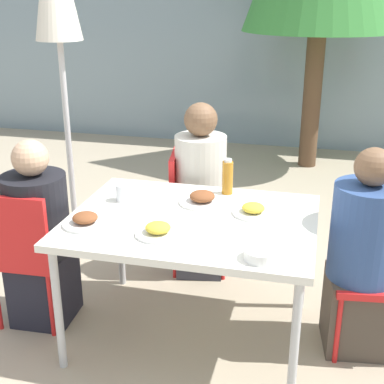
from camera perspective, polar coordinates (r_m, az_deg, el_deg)
The scene contains 16 objects.
ground_plane at distance 3.28m, azimuth -0.00°, elevation -14.85°, with size 24.00×24.00×0.00m, color tan.
building_facade at distance 6.92m, azimuth 8.98°, elevation 17.20°, with size 10.00×0.20×3.00m.
dining_table at distance 2.93m, azimuth -0.00°, elevation -3.74°, with size 1.33×1.02×0.75m.
chair_left at distance 3.26m, azimuth -17.35°, elevation -5.77°, with size 0.42×0.42×0.87m.
person_left at distance 3.29m, azimuth -15.97°, elevation -4.96°, with size 0.37×0.37×1.14m.
chair_right at distance 3.15m, azimuth 18.26°, elevation -6.84°, with size 0.45×0.45×0.87m.
person_right at distance 3.05m, azimuth 17.70°, elevation -6.90°, with size 0.38×0.38×1.17m.
chair_far at distance 3.76m, azimuth -0.29°, elevation -1.09°, with size 0.46×0.46×0.87m.
person_far at distance 3.68m, azimuth 0.89°, elevation -0.38°, with size 0.36×0.36×1.23m.
plate_0 at distance 2.71m, azimuth -3.65°, elevation -4.10°, with size 0.24×0.24×0.07m.
plate_1 at distance 2.96m, azimuth 6.54°, elevation -1.95°, with size 0.23×0.23×0.06m.
plate_2 at distance 3.09m, azimuth 1.10°, elevation -0.72°, with size 0.27×0.27×0.07m.
plate_3 at distance 2.87m, azimuth -11.31°, elevation -2.98°, with size 0.24×0.24×0.07m.
bottle at distance 3.22m, azimuth 3.82°, elevation 1.60°, with size 0.07×0.07×0.22m.
drinking_cup at distance 3.15m, azimuth -7.40°, elevation -0.07°, with size 0.08×0.08×0.10m.
salad_bowl at distance 2.49m, azimuth 7.43°, elevation -6.60°, with size 0.16×0.16×0.05m.
Camera 1 is at (0.64, -2.59, 1.92)m, focal length 50.00 mm.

